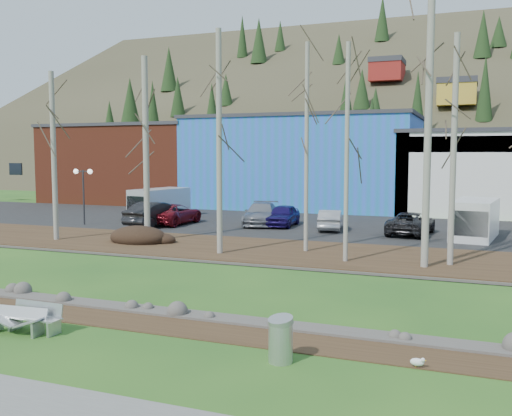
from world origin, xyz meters
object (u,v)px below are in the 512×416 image
at_px(seagull, 418,362).
at_px(car_0, 156,214).
at_px(car_2, 261,214).
at_px(car_4, 330,220).
at_px(van_white, 474,219).
at_px(street_lamp, 83,181).
at_px(van_grey, 158,203).
at_px(bench_damaged, 18,321).
at_px(bench_intact, 36,317).
at_px(car_5, 411,223).
at_px(car_3, 283,215).
at_px(litter_bin, 281,342).
at_px(car_1, 174,214).

distance_m(seagull, car_0, 26.82).
bearing_deg(car_2, car_4, -22.71).
distance_m(car_2, van_white, 13.48).
bearing_deg(car_4, car_0, 0.91).
xyz_separation_m(street_lamp, van_grey, (2.49, 5.39, -1.86)).
bearing_deg(car_4, bench_damaged, 71.94).
bearing_deg(street_lamp, car_4, 8.80).
bearing_deg(street_lamp, bench_intact, -57.99).
bearing_deg(car_4, seagull, 98.23).
bearing_deg(bench_damaged, car_5, 65.73).
bearing_deg(street_lamp, car_5, 5.37).
height_order(seagull, car_3, car_3).
relative_size(car_2, car_4, 1.31).
xyz_separation_m(seagull, car_2, (-12.28, 22.54, 0.72)).
distance_m(litter_bin, van_grey, 30.37).
bearing_deg(car_2, van_white, -19.65).
xyz_separation_m(car_2, van_grey, (-8.70, 1.21, 0.34)).
height_order(bench_damaged, car_3, car_3).
xyz_separation_m(litter_bin, car_4, (-4.29, 22.40, 0.28)).
relative_size(litter_bin, car_3, 0.24).
xyz_separation_m(seagull, car_0, (-18.51, 19.39, 0.79)).
relative_size(bench_intact, litter_bin, 1.64).
bearing_deg(van_white, street_lamp, -166.77).
distance_m(street_lamp, van_grey, 6.22).
distance_m(car_4, van_white, 8.46).
height_order(litter_bin, car_0, car_0).
distance_m(bench_intact, bench_damaged, 0.44).
height_order(seagull, van_white, van_white).
relative_size(bench_intact, van_grey, 0.31).
bearing_deg(car_3, car_2, 170.71).
bearing_deg(street_lamp, van_grey, 62.51).
relative_size(car_4, van_grey, 0.74).
relative_size(bench_intact, car_2, 0.32).
relative_size(bench_intact, bench_damaged, 1.00).
bearing_deg(van_grey, van_white, 1.83).
distance_m(litter_bin, car_5, 22.11).
bearing_deg(car_3, bench_damaged, -93.11).
distance_m(bench_intact, car_4, 22.81).
relative_size(bench_damaged, car_0, 0.33).
bearing_deg(car_2, street_lamp, -171.97).
xyz_separation_m(litter_bin, car_1, (-14.90, 21.47, 0.33)).
relative_size(seagull, car_1, 0.08).
xyz_separation_m(car_5, van_grey, (-18.59, 2.39, 0.41)).
relative_size(bench_intact, van_white, 0.31).
height_order(bench_damaged, litter_bin, litter_bin).
relative_size(bench_damaged, van_grey, 0.31).
relative_size(bench_damaged, car_3, 0.39).
distance_m(car_4, van_grey, 13.83).
distance_m(bench_damaged, van_grey, 27.20).
bearing_deg(van_white, bench_intact, -109.61).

